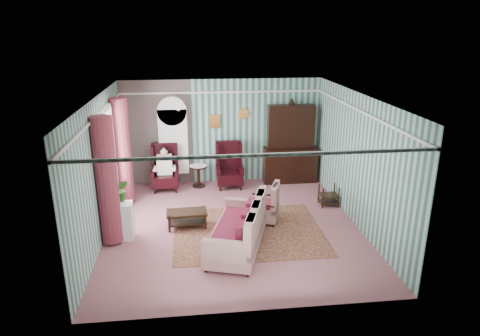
{
  "coord_description": "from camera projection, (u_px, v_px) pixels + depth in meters",
  "views": [
    {
      "loc": [
        -0.85,
        -8.61,
        4.28
      ],
      "look_at": [
        0.22,
        0.6,
        1.17
      ],
      "focal_mm": 32.0,
      "sensor_mm": 36.0,
      "label": 1
    }
  ],
  "objects": [
    {
      "name": "potted_plant_c",
      "position": [
        115.0,
        193.0,
        8.78
      ],
      "size": [
        0.26,
        0.26,
        0.39
      ],
      "primitive_type": "imported",
      "rotation": [
        0.0,
        0.0,
        -0.21
      ],
      "color": "#1C5A1F",
      "rests_on": "plant_stand"
    },
    {
      "name": "potted_plant_a",
      "position": [
        112.0,
        196.0,
        8.6
      ],
      "size": [
        0.44,
        0.42,
        0.4
      ],
      "primitive_type": "imported",
      "rotation": [
        0.0,
        0.0,
        0.35
      ],
      "color": "#27561A",
      "rests_on": "plant_stand"
    },
    {
      "name": "coffee_table",
      "position": [
        187.0,
        219.0,
        9.47
      ],
      "size": [
        0.91,
        0.51,
        0.38
      ],
      "primitive_type": "cube",
      "rotation": [
        0.0,
        0.0,
        0.05
      ],
      "color": "black",
      "rests_on": "floor"
    },
    {
      "name": "round_side_table",
      "position": [
        199.0,
        176.0,
        11.83
      ],
      "size": [
        0.5,
        0.5,
        0.6
      ],
      "primitive_type": "cylinder",
      "color": "black",
      "rests_on": "floor"
    },
    {
      "name": "wingback_right",
      "position": [
        230.0,
        166.0,
        11.68
      ],
      "size": [
        0.76,
        0.8,
        1.25
      ],
      "primitive_type": "cube",
      "color": "black",
      "rests_on": "floor"
    },
    {
      "name": "potted_plant_b",
      "position": [
        122.0,
        190.0,
        8.82
      ],
      "size": [
        0.26,
        0.22,
        0.47
      ],
      "primitive_type": "imported",
      "rotation": [
        0.0,
        0.0,
        0.04
      ],
      "color": "#1A531A",
      "rests_on": "plant_stand"
    },
    {
      "name": "room_shell",
      "position": [
        203.0,
        138.0,
        9.02
      ],
      "size": [
        5.53,
        6.02,
        2.91
      ],
      "color": "#386760",
      "rests_on": "ground"
    },
    {
      "name": "bookcase",
      "position": [
        174.0,
        146.0,
        11.73
      ],
      "size": [
        0.8,
        0.28,
        2.24
      ],
      "primitive_type": "cube",
      "color": "silver",
      "rests_on": "floor"
    },
    {
      "name": "floral_armchair",
      "position": [
        263.0,
        203.0,
        9.7
      ],
      "size": [
        0.92,
        0.94,
        0.88
      ],
      "primitive_type": "cube",
      "rotation": [
        0.0,
        0.0,
        1.24
      ],
      "color": "beige",
      "rests_on": "floor"
    },
    {
      "name": "dresser_hutch",
      "position": [
        291.0,
        141.0,
        11.95
      ],
      "size": [
        1.5,
        0.56,
        2.36
      ],
      "primitive_type": "cube",
      "color": "black",
      "rests_on": "floor"
    },
    {
      "name": "wingback_left",
      "position": [
        165.0,
        168.0,
        11.49
      ],
      "size": [
        0.76,
        0.8,
        1.25
      ],
      "primitive_type": "cube",
      "color": "black",
      "rests_on": "floor"
    },
    {
      "name": "seated_woman",
      "position": [
        165.0,
        169.0,
        11.5
      ],
      "size": [
        0.44,
        0.4,
        1.18
      ],
      "primitive_type": null,
      "color": "beige",
      "rests_on": "floor"
    },
    {
      "name": "sofa",
      "position": [
        236.0,
        225.0,
        8.4
      ],
      "size": [
        1.55,
        2.26,
        1.07
      ],
      "primitive_type": "cube",
      "rotation": [
        0.0,
        0.0,
        1.27
      ],
      "color": "#B9A88F",
      "rests_on": "floor"
    },
    {
      "name": "plant_stand",
      "position": [
        120.0,
        221.0,
        8.88
      ],
      "size": [
        0.55,
        0.35,
        0.8
      ],
      "primitive_type": "cube",
      "color": "white",
      "rests_on": "floor"
    },
    {
      "name": "nest_table",
      "position": [
        329.0,
        195.0,
        10.59
      ],
      "size": [
        0.45,
        0.38,
        0.54
      ],
      "primitive_type": "cube",
      "color": "black",
      "rests_on": "floor"
    },
    {
      "name": "floor",
      "position": [
        233.0,
        226.0,
        9.56
      ],
      "size": [
        6.0,
        6.0,
        0.0
      ],
      "primitive_type": "plane",
      "color": "#995966",
      "rests_on": "ground"
    },
    {
      "name": "rug",
      "position": [
        248.0,
        231.0,
        9.3
      ],
      "size": [
        3.2,
        2.6,
        0.01
      ],
      "primitive_type": "cube",
      "color": "#4D191C",
      "rests_on": "floor"
    }
  ]
}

